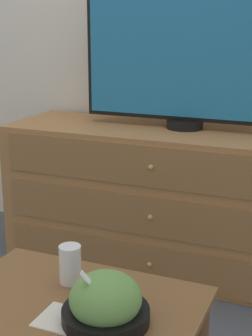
# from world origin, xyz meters

# --- Properties ---
(ground_plane) EXTENTS (12.00, 12.00, 0.00)m
(ground_plane) POSITION_xyz_m (0.00, 0.00, 0.00)
(ground_plane) COLOR #474C56
(dresser) EXTENTS (1.59, 0.53, 0.69)m
(dresser) POSITION_xyz_m (0.14, -0.29, 0.35)
(dresser) COLOR #9E6B3D
(dresser) RESTS_ON ground_plane
(tv) EXTENTS (1.00, 0.17, 0.66)m
(tv) POSITION_xyz_m (0.20, -0.23, 1.03)
(tv) COLOR black
(tv) RESTS_ON dresser
(coffee_table) EXTENTS (0.72, 0.47, 0.42)m
(coffee_table) POSITION_xyz_m (0.23, -1.41, 0.34)
(coffee_table) COLOR brown
(coffee_table) RESTS_ON ground_plane
(takeout_bowl) EXTENTS (0.23, 0.23, 0.16)m
(takeout_bowl) POSITION_xyz_m (0.36, -1.48, 0.47)
(takeout_bowl) COLOR black
(takeout_bowl) RESTS_ON coffee_table
(drink_cup) EXTENTS (0.07, 0.07, 0.12)m
(drink_cup) POSITION_xyz_m (0.17, -1.32, 0.47)
(drink_cup) COLOR beige
(drink_cup) RESTS_ON coffee_table
(napkin) EXTENTS (0.13, 0.13, 0.00)m
(napkin) POSITION_xyz_m (0.24, -1.51, 0.42)
(napkin) COLOR silver
(napkin) RESTS_ON coffee_table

